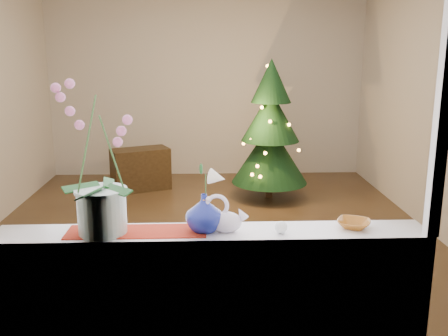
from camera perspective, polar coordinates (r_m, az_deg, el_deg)
The scene contains 16 objects.
ground at distance 5.09m, azimuth -1.72°, elevation -7.49°, with size 5.00×5.00×0.00m, color #3B2818.
wall_back at distance 7.27m, azimuth -1.98°, elevation 9.75°, with size 4.50×0.10×2.70m, color beige.
wall_front at distance 2.30m, azimuth -1.38°, elevation 1.72°, with size 4.50×0.10×2.70m, color beige.
wall_right at distance 5.29m, azimuth 23.55°, elevation 7.27°, with size 0.10×5.00×2.70m, color beige.
window_apron at distance 2.67m, azimuth -1.28°, elevation -17.56°, with size 2.20×0.08×0.88m, color white.
windowsill at distance 2.55m, azimuth -1.37°, elevation -7.62°, with size 2.20×0.26×0.04m, color white.
window_frame at distance 2.29m, azimuth -1.44°, elevation 10.49°, with size 2.22×0.06×1.60m, color white, non-canonical shape.
runner at distance 2.57m, azimuth -9.95°, elevation -7.15°, with size 0.70×0.20×0.01m, color maroon.
orchid_pot at distance 2.48m, azimuth -14.11°, elevation 1.00°, with size 0.26×0.26×0.76m, color white, non-canonical shape.
swan at distance 2.50m, azimuth 0.22°, elevation -5.30°, with size 0.22×0.10×0.19m, color silver, non-canonical shape.
blue_vase at distance 2.51m, azimuth -2.29°, elevation -4.83°, with size 0.21×0.21×0.22m, color navy.
lily at distance 2.45m, azimuth -2.33°, elevation -0.47°, with size 0.12×0.07×0.17m, color white, non-canonical shape.
paperweight at distance 2.52m, azimuth 6.55°, elevation -6.75°, with size 0.06×0.06×0.06m, color silver.
amber_dish at distance 2.67m, azimuth 14.60°, elevation -6.25°, with size 0.14×0.14×0.04m, color #925519.
xmas_tree at distance 6.13m, azimuth 5.31°, elevation 4.37°, with size 0.94×0.94×1.71m, color black, non-canonical shape.
side_table at distance 6.66m, azimuth -9.51°, elevation -0.13°, with size 0.73×0.37×0.55m, color black.
Camera 1 is at (-0.03, -4.75, 1.82)m, focal length 40.00 mm.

